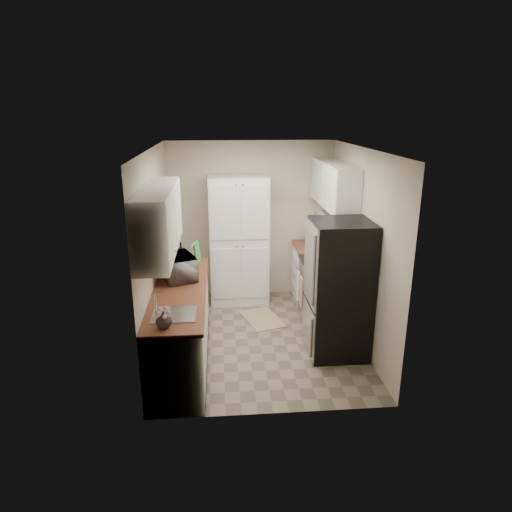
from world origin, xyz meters
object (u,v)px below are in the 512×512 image
at_px(pantry_cabinet, 239,241).
at_px(refrigerator, 339,289).
at_px(toaster_oven, 322,238).
at_px(microwave, 179,267).
at_px(electric_range, 325,292).
at_px(wine_bottle, 181,254).

relative_size(pantry_cabinet, refrigerator, 1.18).
distance_m(refrigerator, toaster_oven, 1.63).
relative_size(pantry_cabinet, toaster_oven, 4.76).
bearing_deg(microwave, electric_range, -99.03).
height_order(microwave, wine_bottle, microwave).
xyz_separation_m(electric_range, toaster_oven, (0.12, 0.81, 0.56)).
bearing_deg(electric_range, microwave, -167.28).
relative_size(electric_range, toaster_oven, 2.69).
xyz_separation_m(microwave, toaster_oven, (2.11, 1.26, -0.03)).
bearing_deg(microwave, pantry_cabinet, -52.56).
height_order(microwave, toaster_oven, microwave).
distance_m(pantry_cabinet, toaster_oven, 1.30).
bearing_deg(refrigerator, microwave, 169.88).
distance_m(pantry_cabinet, microwave, 1.60).
distance_m(wine_bottle, toaster_oven, 2.22).
height_order(wine_bottle, toaster_oven, wine_bottle).
height_order(refrigerator, microwave, refrigerator).
bearing_deg(microwave, toaster_oven, -80.86).
bearing_deg(toaster_oven, microwave, -146.19).
height_order(refrigerator, toaster_oven, refrigerator).
distance_m(electric_range, refrigerator, 0.88).
height_order(refrigerator, wine_bottle, refrigerator).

